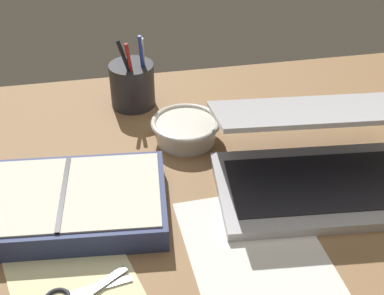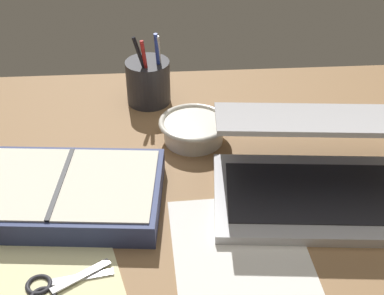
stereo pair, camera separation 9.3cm
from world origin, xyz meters
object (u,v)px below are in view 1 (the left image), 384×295
laptop (317,160)px  planner (65,203)px  pen_cup (133,84)px  bowl (186,129)px

laptop → planner: 43.72cm
pen_cup → planner: size_ratio=0.48×
laptop → pen_cup: size_ratio=2.25×
bowl → pen_cup: (-8.77, 15.94, 2.39)cm
laptop → pen_cup: (-28.96, 33.44, 0.10)cm
laptop → planner: laptop is taller
pen_cup → bowl: bearing=-61.2°
laptop → bowl: size_ratio=2.75×
laptop → pen_cup: pen_cup is taller
laptop → planner: size_ratio=1.09×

